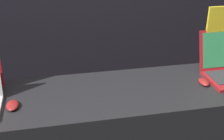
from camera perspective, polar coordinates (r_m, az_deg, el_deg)
mouse_front at (r=1.88m, az=-17.73°, el=-6.16°), size 0.07×0.11×0.03m
mouse_back at (r=2.12m, az=16.42°, el=-2.12°), size 0.06×0.11×0.03m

